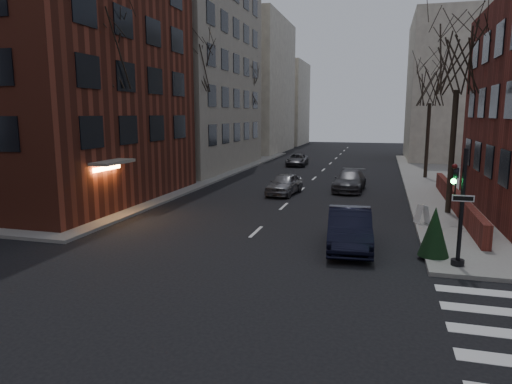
{
  "coord_description": "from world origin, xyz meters",
  "views": [
    {
      "loc": [
        5.35,
        -7.26,
        5.26
      ],
      "look_at": [
        0.27,
        11.05,
        2.0
      ],
      "focal_mm": 32.0,
      "sensor_mm": 36.0,
      "label": 1
    }
  ],
  "objects_px": {
    "car_lane_gray": "(350,181)",
    "sandwich_board": "(422,214)",
    "tree_left_b": "(194,65)",
    "tree_left_a": "(101,51)",
    "tree_right_a": "(459,57)",
    "tree_right_b": "(431,84)",
    "evergreen_shrub": "(434,231)",
    "tree_left_c": "(247,87)",
    "car_lane_silver": "(285,184)",
    "traffic_signal": "(459,215)",
    "streetlamp_far": "(257,123)",
    "streetlamp_near": "(181,129)",
    "parked_sedan": "(349,229)",
    "car_lane_far": "(297,160)"
  },
  "relations": [
    {
      "from": "parked_sedan",
      "to": "car_lane_gray",
      "type": "xyz_separation_m",
      "value": [
        -0.98,
        13.91,
        -0.09
      ]
    },
    {
      "from": "tree_right_b",
      "to": "streetlamp_far",
      "type": "bearing_deg",
      "value": 149.53
    },
    {
      "from": "tree_right_b",
      "to": "car_lane_silver",
      "type": "height_order",
      "value": "tree_right_b"
    },
    {
      "from": "streetlamp_far",
      "to": "tree_left_c",
      "type": "bearing_deg",
      "value": -106.7
    },
    {
      "from": "tree_right_a",
      "to": "tree_right_b",
      "type": "bearing_deg",
      "value": 90.0
    },
    {
      "from": "tree_left_a",
      "to": "tree_right_a",
      "type": "relative_size",
      "value": 1.06
    },
    {
      "from": "tree_left_b",
      "to": "evergreen_shrub",
      "type": "distance_m",
      "value": 24.08
    },
    {
      "from": "tree_right_a",
      "to": "tree_left_b",
      "type": "bearing_deg",
      "value": 155.56
    },
    {
      "from": "car_lane_silver",
      "to": "evergreen_shrub",
      "type": "xyz_separation_m",
      "value": [
        8.1,
        -12.04,
        0.37
      ]
    },
    {
      "from": "streetlamp_far",
      "to": "car_lane_silver",
      "type": "height_order",
      "value": "streetlamp_far"
    },
    {
      "from": "streetlamp_far",
      "to": "car_lane_gray",
      "type": "bearing_deg",
      "value": -56.77
    },
    {
      "from": "traffic_signal",
      "to": "tree_left_a",
      "type": "distance_m",
      "value": 18.66
    },
    {
      "from": "traffic_signal",
      "to": "tree_right_a",
      "type": "relative_size",
      "value": 0.41
    },
    {
      "from": "evergreen_shrub",
      "to": "tree_left_c",
      "type": "bearing_deg",
      "value": 118.14
    },
    {
      "from": "tree_left_b",
      "to": "evergreen_shrub",
      "type": "xyz_separation_m",
      "value": [
        16.1,
        -16.1,
        -7.85
      ]
    },
    {
      "from": "car_lane_silver",
      "to": "sandwich_board",
      "type": "bearing_deg",
      "value": -33.85
    },
    {
      "from": "car_lane_silver",
      "to": "car_lane_far",
      "type": "relative_size",
      "value": 0.94
    },
    {
      "from": "streetlamp_near",
      "to": "parked_sedan",
      "type": "xyz_separation_m",
      "value": [
        12.43,
        -11.39,
        -3.46
      ]
    },
    {
      "from": "streetlamp_near",
      "to": "evergreen_shrub",
      "type": "distance_m",
      "value": 19.92
    },
    {
      "from": "car_lane_far",
      "to": "evergreen_shrub",
      "type": "bearing_deg",
      "value": -73.66
    },
    {
      "from": "car_lane_gray",
      "to": "tree_left_c",
      "type": "bearing_deg",
      "value": 131.42
    },
    {
      "from": "car_lane_gray",
      "to": "sandwich_board",
      "type": "height_order",
      "value": "car_lane_gray"
    },
    {
      "from": "car_lane_gray",
      "to": "sandwich_board",
      "type": "distance_m",
      "value": 10.29
    },
    {
      "from": "streetlamp_far",
      "to": "streetlamp_near",
      "type": "bearing_deg",
      "value": -90.0
    },
    {
      "from": "tree_left_a",
      "to": "tree_right_b",
      "type": "relative_size",
      "value": 1.12
    },
    {
      "from": "tree_left_b",
      "to": "car_lane_gray",
      "type": "bearing_deg",
      "value": -7.0
    },
    {
      "from": "car_lane_silver",
      "to": "evergreen_shrub",
      "type": "distance_m",
      "value": 14.52
    },
    {
      "from": "streetlamp_near",
      "to": "car_lane_far",
      "type": "bearing_deg",
      "value": 73.11
    },
    {
      "from": "traffic_signal",
      "to": "tree_left_b",
      "type": "height_order",
      "value": "tree_left_b"
    },
    {
      "from": "tree_left_b",
      "to": "tree_left_c",
      "type": "height_order",
      "value": "tree_left_b"
    },
    {
      "from": "parked_sedan",
      "to": "tree_left_b",
      "type": "bearing_deg",
      "value": 125.21
    },
    {
      "from": "tree_left_c",
      "to": "car_lane_far",
      "type": "height_order",
      "value": "tree_left_c"
    },
    {
      "from": "tree_left_c",
      "to": "sandwich_board",
      "type": "distance_m",
      "value": 30.6
    },
    {
      "from": "tree_left_a",
      "to": "tree_right_a",
      "type": "height_order",
      "value": "tree_left_a"
    },
    {
      "from": "tree_left_c",
      "to": "sandwich_board",
      "type": "bearing_deg",
      "value": -57.15
    },
    {
      "from": "tree_left_c",
      "to": "evergreen_shrub",
      "type": "distance_m",
      "value": 34.84
    },
    {
      "from": "tree_left_a",
      "to": "streetlamp_far",
      "type": "xyz_separation_m",
      "value": [
        0.6,
        28.0,
        -4.23
      ]
    },
    {
      "from": "tree_left_b",
      "to": "streetlamp_far",
      "type": "xyz_separation_m",
      "value": [
        0.6,
        16.0,
        -4.68
      ]
    },
    {
      "from": "traffic_signal",
      "to": "parked_sedan",
      "type": "distance_m",
      "value": 4.2
    },
    {
      "from": "sandwich_board",
      "to": "evergreen_shrub",
      "type": "distance_m",
      "value": 5.18
    },
    {
      "from": "tree_right_b",
      "to": "car_lane_silver",
      "type": "xyz_separation_m",
      "value": [
        -9.6,
        -10.06,
        -6.89
      ]
    },
    {
      "from": "streetlamp_far",
      "to": "car_lane_silver",
      "type": "bearing_deg",
      "value": -69.75
    },
    {
      "from": "tree_right_b",
      "to": "car_lane_gray",
      "type": "bearing_deg",
      "value": -126.57
    },
    {
      "from": "tree_left_c",
      "to": "car_lane_silver",
      "type": "bearing_deg",
      "value": -66.1
    },
    {
      "from": "tree_right_a",
      "to": "parked_sedan",
      "type": "distance_m",
      "value": 11.32
    },
    {
      "from": "streetlamp_far",
      "to": "sandwich_board",
      "type": "relative_size",
      "value": 7.04
    },
    {
      "from": "tree_right_a",
      "to": "streetlamp_far",
      "type": "height_order",
      "value": "tree_right_a"
    },
    {
      "from": "tree_left_c",
      "to": "car_lane_silver",
      "type": "height_order",
      "value": "tree_left_c"
    },
    {
      "from": "streetlamp_far",
      "to": "evergreen_shrub",
      "type": "bearing_deg",
      "value": -64.22
    },
    {
      "from": "traffic_signal",
      "to": "car_lane_gray",
      "type": "relative_size",
      "value": 0.84
    }
  ]
}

